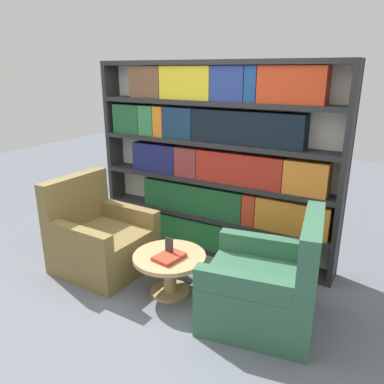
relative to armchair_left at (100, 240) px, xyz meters
The scene contains 7 objects.
ground_plane 0.96m from the armchair_left, 23.19° to the right, with size 14.00×14.00×0.00m, color slate.
bookshelf 1.46m from the armchair_left, 48.43° to the left, with size 2.76×0.30×2.10m.
armchair_left is the anchor object (origin of this frame).
armchair_right 1.81m from the armchair_left, ahead, with size 1.00×0.96×0.96m.
coffee_table 0.91m from the armchair_left, ahead, with size 0.67×0.67×0.39m.
table_sign 0.92m from the armchair_left, ahead, with size 0.08×0.06×0.17m.
stray_book 0.96m from the armchair_left, ahead, with size 0.24×0.30×0.04m.
Camera 1 is at (1.79, -2.25, 2.01)m, focal length 35.00 mm.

